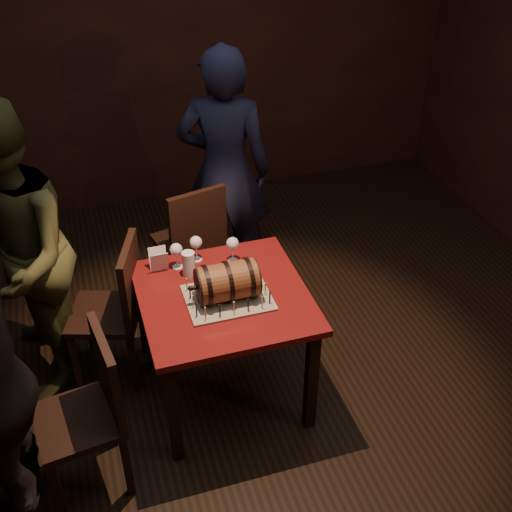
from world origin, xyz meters
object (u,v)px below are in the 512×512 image
(wine_glass_left, at_px, (176,251))
(person_back, at_px, (225,171))
(wine_glass_mid, at_px, (196,243))
(wine_glass_right, at_px, (233,244))
(person_left_rear, at_px, (12,258))
(barrel_cake, at_px, (227,282))
(pint_of_ale, at_px, (189,264))
(chair_left_rear, at_px, (117,305))
(pub_table, at_px, (224,310))
(chair_left_front, at_px, (92,406))
(chair_back, at_px, (193,239))

(wine_glass_left, relative_size, person_back, 0.09)
(wine_glass_mid, xyz_separation_m, wine_glass_right, (0.20, -0.07, 0.00))
(person_left_rear, bearing_deg, barrel_cake, 61.68)
(person_back, bearing_deg, wine_glass_right, 99.62)
(wine_glass_mid, height_order, person_left_rear, person_left_rear)
(wine_glass_right, distance_m, pint_of_ale, 0.28)
(wine_glass_mid, relative_size, person_left_rear, 0.09)
(wine_glass_left, bearing_deg, chair_left_rear, 171.82)
(pint_of_ale, bearing_deg, pub_table, -58.95)
(barrel_cake, relative_size, chair_left_front, 0.40)
(person_left_rear, bearing_deg, wine_glass_mid, 80.54)
(chair_left_front, bearing_deg, wine_glass_mid, 45.83)
(barrel_cake, xyz_separation_m, chair_left_front, (-0.78, -0.33, -0.34))
(wine_glass_right, height_order, person_left_rear, person_left_rear)
(chair_left_front, distance_m, person_back, 1.90)
(wine_glass_left, distance_m, wine_glass_mid, 0.13)
(pint_of_ale, xyz_separation_m, person_back, (0.46, 0.92, 0.05))
(pint_of_ale, bearing_deg, person_left_rear, 165.22)
(wine_glass_mid, bearing_deg, pint_of_ale, -120.06)
(barrel_cake, bearing_deg, chair_back, 89.29)
(chair_back, bearing_deg, pub_table, -91.55)
(pint_of_ale, bearing_deg, wine_glass_left, 119.51)
(wine_glass_left, xyz_separation_m, chair_left_front, (-0.58, -0.69, -0.35))
(pint_of_ale, bearing_deg, chair_left_front, -136.51)
(pint_of_ale, xyz_separation_m, chair_left_front, (-0.63, -0.60, -0.30))
(pint_of_ale, relative_size, person_back, 0.09)
(pub_table, relative_size, person_back, 0.52)
(barrel_cake, xyz_separation_m, wine_glass_mid, (-0.08, 0.40, 0.00))
(barrel_cake, relative_size, person_left_rear, 0.21)
(pub_table, relative_size, wine_glass_right, 5.59)
(wine_glass_mid, distance_m, wine_glass_right, 0.21)
(chair_left_front, xyz_separation_m, person_back, (1.09, 1.52, 0.35))
(wine_glass_left, distance_m, person_left_rear, 0.89)
(chair_left_rear, bearing_deg, wine_glass_left, -8.18)
(barrel_cake, height_order, pint_of_ale, barrel_cake)
(wine_glass_mid, bearing_deg, chair_left_front, -134.17)
(pub_table, bearing_deg, person_back, 74.41)
(wine_glass_mid, xyz_separation_m, person_back, (0.38, 0.80, 0.00))
(wine_glass_left, relative_size, person_left_rear, 0.09)
(wine_glass_right, xyz_separation_m, pint_of_ale, (-0.27, -0.05, -0.05))
(barrel_cake, height_order, wine_glass_mid, barrel_cake)
(barrel_cake, height_order, person_left_rear, person_left_rear)
(wine_glass_left, xyz_separation_m, wine_glass_right, (0.32, -0.04, 0.00))
(wine_glass_mid, relative_size, chair_left_rear, 0.17)
(chair_back, height_order, chair_left_front, same)
(pint_of_ale, distance_m, chair_left_front, 0.92)
(person_back, bearing_deg, barrel_cake, 97.39)
(pint_of_ale, relative_size, person_left_rear, 0.08)
(barrel_cake, distance_m, wine_glass_right, 0.34)
(pint_of_ale, bearing_deg, wine_glass_right, 10.88)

